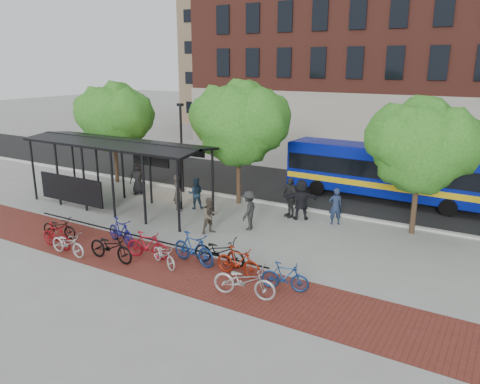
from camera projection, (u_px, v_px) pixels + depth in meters
The scene contains 31 objects.
ground at pixel (258, 231), 21.06m from camera, with size 160.00×160.00×0.00m, color #9E9E99.
asphalt_street at pixel (323, 191), 27.68m from camera, with size 160.00×8.00×0.01m, color black.
curb at pixel (295, 207), 24.35m from camera, with size 160.00×0.25×0.12m, color #B7B7B2.
brick_strip at pixel (149, 261), 17.92m from camera, with size 24.00×3.00×0.01m, color maroon.
bike_rack_rail at pixel (140, 247), 19.31m from camera, with size 12.00×0.05×0.95m, color black.
bus_shelter at pixel (115, 150), 23.88m from camera, with size 10.60×3.07×3.60m.
tree_a at pixel (114, 115), 28.58m from camera, with size 4.90×4.00×6.18m.
tree_b at pixel (241, 120), 24.07m from camera, with size 5.15×4.20×6.47m.
tree_c at pixel (423, 143), 19.73m from camera, with size 4.66×3.80×5.92m.
lamp_post_left at pixel (182, 145), 26.76m from camera, with size 0.35×0.20×5.12m.
bus at pixel (386, 170), 25.44m from camera, with size 10.95×2.87×2.94m.
bike_0 at pixel (59, 227), 20.24m from camera, with size 0.60×1.73×0.91m, color black.
bike_1 at pixel (56, 236), 19.05m from camera, with size 0.49×1.72×1.04m, color maroon.
bike_2 at pixel (68, 243), 18.37m from camera, with size 0.63×1.82×0.96m, color silver.
bike_3 at pixel (121, 231), 19.52m from camera, with size 0.51×1.80×1.08m, color navy.
bike_4 at pixel (111, 247), 17.83m from camera, with size 0.74×2.13×1.12m, color black.
bike_5 at pixel (147, 245), 18.05m from camera, with size 0.50×1.78×1.07m, color maroon.
bike_6 at pixel (164, 255), 17.40m from camera, with size 0.58×1.67×0.88m, color #B8B8BA.
bike_7 at pixel (194, 248), 17.54m from camera, with size 0.57×2.03×1.22m, color navy.
bike_8 at pixel (219, 251), 17.43m from camera, with size 0.73×2.09×1.10m, color black.
bike_9 at pixel (238, 262), 16.56m from camera, with size 0.50×1.78×1.07m, color maroon.
bike_10 at pixel (244, 281), 15.06m from camera, with size 0.74×2.13×1.12m, color #ADADAF.
bike_11 at pixel (285, 276), 15.51m from camera, with size 0.46×1.64×0.98m, color navy.
pedestrian_0 at pixel (138, 178), 26.83m from camera, with size 0.92×0.60×1.88m, color black.
pedestrian_1 at pixel (178, 193), 23.70m from camera, with size 0.70×0.46×1.93m, color #3A342E.
pedestrian_2 at pixel (196, 193), 24.11m from camera, with size 0.80×0.62×1.64m, color #1B2C3F.
pedestrian_4 at pixel (290, 197), 22.79m from camera, with size 1.16×0.48×1.97m, color #2B2B2B.
pedestrian_5 at pixel (301, 200), 22.42m from camera, with size 1.84×0.59×1.98m, color black.
pedestrian_7 at pixel (336, 206), 21.76m from camera, with size 0.64×0.42×1.76m, color #202C4A.
pedestrian_8 at pixel (210, 216), 20.62m from camera, with size 0.79×0.62×1.63m, color #51483C.
pedestrian_9 at pixel (249, 210), 21.06m from camera, with size 1.17×0.67×1.82m, color #272727.
Camera 1 is at (9.48, -17.42, 7.37)m, focal length 35.00 mm.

